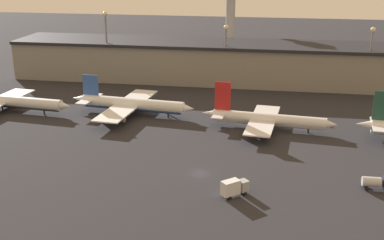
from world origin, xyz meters
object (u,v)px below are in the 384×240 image
object	(u,v)px
service_vehicle_0	(234,187)
service_vehicle_1	(377,182)
airplane_1	(131,104)
airplane_2	(267,119)
control_tower	(231,6)
airplane_0	(2,101)

from	to	relation	value
service_vehicle_0	service_vehicle_1	xyz separation A→B (m)	(30.66, 8.31, -0.37)
airplane_1	service_vehicle_1	bearing A→B (deg)	-25.83
airplane_2	control_tower	xyz separation A→B (m)	(-19.90, 96.48, 22.53)
airplane_1	service_vehicle_0	xyz separation A→B (m)	(37.41, -50.13, -1.26)
service_vehicle_1	service_vehicle_0	bearing A→B (deg)	-165.58
service_vehicle_1	airplane_1	bearing A→B (deg)	147.69
airplane_0	service_vehicle_0	bearing A→B (deg)	-24.57
airplane_2	control_tower	bearing A→B (deg)	107.39
airplane_0	service_vehicle_1	size ratio (longest dim) A/B	7.91
airplane_0	service_vehicle_0	world-z (taller)	airplane_0
airplane_1	airplane_2	bearing A→B (deg)	-3.32
control_tower	service_vehicle_1	bearing A→B (deg)	-71.24
airplane_2	service_vehicle_0	bearing A→B (deg)	-92.10
service_vehicle_0	service_vehicle_1	size ratio (longest dim) A/B	0.97
control_tower	airplane_2	bearing A→B (deg)	-78.34
airplane_0	airplane_2	xyz separation A→B (m)	(86.25, -3.70, -0.22)
airplane_0	control_tower	world-z (taller)	control_tower
airplane_2	service_vehicle_0	world-z (taller)	airplane_2
airplane_1	control_tower	bearing A→B (deg)	81.06
service_vehicle_1	control_tower	world-z (taller)	control_tower
airplane_1	service_vehicle_1	xyz separation A→B (m)	(68.07, -41.82, -1.63)
airplane_1	service_vehicle_1	size ratio (longest dim) A/B	6.74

